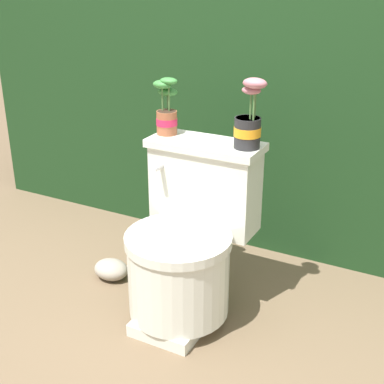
{
  "coord_description": "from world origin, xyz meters",
  "views": [
    {
      "loc": [
        0.87,
        -1.54,
        1.29
      ],
      "look_at": [
        0.01,
        0.09,
        0.51
      ],
      "focal_mm": 50.0,
      "sensor_mm": 36.0,
      "label": 1
    }
  ],
  "objects_px": {
    "potted_plant_left": "(167,111)",
    "garden_stone": "(111,269)",
    "toilet": "(187,246)",
    "potted_plant_midleft": "(249,121)"
  },
  "relations": [
    {
      "from": "potted_plant_left",
      "to": "garden_stone",
      "type": "bearing_deg",
      "value": -155.18
    },
    {
      "from": "toilet",
      "to": "garden_stone",
      "type": "relative_size",
      "value": 4.26
    },
    {
      "from": "potted_plant_left",
      "to": "potted_plant_midleft",
      "type": "relative_size",
      "value": 0.85
    },
    {
      "from": "potted_plant_left",
      "to": "garden_stone",
      "type": "distance_m",
      "value": 0.77
    },
    {
      "from": "potted_plant_midleft",
      "to": "garden_stone",
      "type": "bearing_deg",
      "value": -171.35
    },
    {
      "from": "toilet",
      "to": "potted_plant_midleft",
      "type": "distance_m",
      "value": 0.53
    },
    {
      "from": "potted_plant_left",
      "to": "potted_plant_midleft",
      "type": "xyz_separation_m",
      "value": [
        0.35,
        -0.02,
        0.01
      ]
    },
    {
      "from": "potted_plant_left",
      "to": "potted_plant_midleft",
      "type": "distance_m",
      "value": 0.35
    },
    {
      "from": "potted_plant_left",
      "to": "garden_stone",
      "type": "relative_size",
      "value": 1.4
    },
    {
      "from": "toilet",
      "to": "potted_plant_left",
      "type": "height_order",
      "value": "potted_plant_left"
    }
  ]
}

